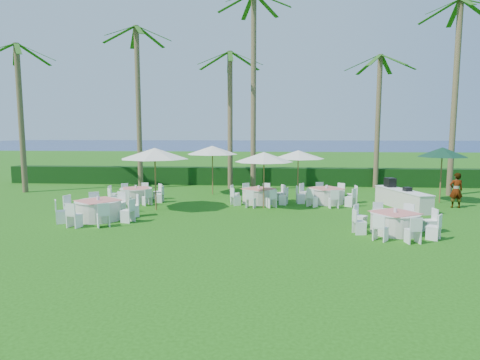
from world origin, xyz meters
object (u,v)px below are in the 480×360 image
object	(u,v)px
umbrella_a	(155,153)
umbrella_c	(212,150)
umbrella_d	(298,155)
banquet_table_a	(99,209)
buffet_table	(402,198)
banquet_table_c	(395,222)
banquet_table_f	(326,195)
banquet_table_e	(259,196)
umbrella_b	(264,157)
umbrella_green	(442,152)
staff_person	(456,190)
banquet_table_d	(136,195)

from	to	relation	value
umbrella_a	umbrella_c	distance (m)	5.31
umbrella_d	umbrella_a	bearing A→B (deg)	-148.71
banquet_table_a	buffet_table	xyz separation A→B (m)	(13.36, 3.80, 0.03)
buffet_table	umbrella_a	bearing A→B (deg)	-172.32
banquet_table_c	banquet_table_f	size ratio (longest dim) A/B	0.98
banquet_table_c	umbrella_c	bearing A→B (deg)	132.87
banquet_table_a	banquet_table_e	world-z (taller)	banquet_table_a
banquet_table_c	umbrella_a	world-z (taller)	umbrella_a
banquet_table_c	umbrella_b	world-z (taller)	umbrella_b
banquet_table_c	umbrella_d	distance (m)	8.46
banquet_table_a	umbrella_b	world-z (taller)	umbrella_b
banquet_table_e	umbrella_b	size ratio (longest dim) A/B	1.08
umbrella_d	buffet_table	world-z (taller)	umbrella_d
buffet_table	umbrella_green	bearing A→B (deg)	33.44
banquet_table_a	umbrella_b	size ratio (longest dim) A/B	1.18
umbrella_b	umbrella_d	distance (m)	3.69
umbrella_a	umbrella_b	size ratio (longest dim) A/B	1.14
banquet_table_f	umbrella_a	bearing A→B (deg)	-163.01
umbrella_c	buffet_table	world-z (taller)	umbrella_c
banquet_table_f	umbrella_b	xyz separation A→B (m)	(-3.17, -1.59, 2.04)
umbrella_green	umbrella_c	bearing A→B (deg)	171.50
umbrella_a	staff_person	size ratio (longest dim) A/B	1.87
banquet_table_d	banquet_table_e	world-z (taller)	banquet_table_e
staff_person	buffet_table	bearing A→B (deg)	5.77
banquet_table_a	umbrella_a	size ratio (longest dim) A/B	1.03
banquet_table_a	banquet_table_c	xyz separation A→B (m)	(11.55, -1.29, -0.03)
umbrella_c	umbrella_green	world-z (taller)	umbrella_green
banquet_table_a	banquet_table_d	xyz separation A→B (m)	(0.09, 4.31, -0.05)
banquet_table_d	umbrella_d	world-z (taller)	umbrella_d
banquet_table_c	buffet_table	bearing A→B (deg)	70.39
banquet_table_a	banquet_table_d	distance (m)	4.31
banquet_table_d	umbrella_c	size ratio (longest dim) A/B	0.97
banquet_table_a	buffet_table	world-z (taller)	buffet_table
banquet_table_d	umbrella_green	world-z (taller)	umbrella_green
banquet_table_d	umbrella_green	bearing A→B (deg)	3.94
banquet_table_d	banquet_table_f	xyz separation A→B (m)	(9.82, 0.42, 0.03)
umbrella_d	umbrella_green	size ratio (longest dim) A/B	0.99
banquet_table_c	banquet_table_f	world-z (taller)	banquet_table_f
umbrella_a	umbrella_c	bearing A→B (deg)	68.83
banquet_table_f	umbrella_a	size ratio (longest dim) A/B	0.98
buffet_table	umbrella_d	bearing A→B (deg)	151.97
banquet_table_e	banquet_table_f	world-z (taller)	banquet_table_f
umbrella_a	banquet_table_c	bearing A→B (deg)	-19.83
banquet_table_e	banquet_table_a	bearing A→B (deg)	-145.45
banquet_table_c	umbrella_b	distance (m)	6.85
banquet_table_d	buffet_table	world-z (taller)	buffet_table
banquet_table_a	umbrella_a	xyz separation A→B (m)	(1.76, 2.24, 2.21)
banquet_table_e	buffet_table	world-z (taller)	buffet_table
umbrella_c	umbrella_green	xyz separation A→B (m)	(12.08, -1.80, 0.02)
umbrella_c	buffet_table	bearing A→B (deg)	-19.26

